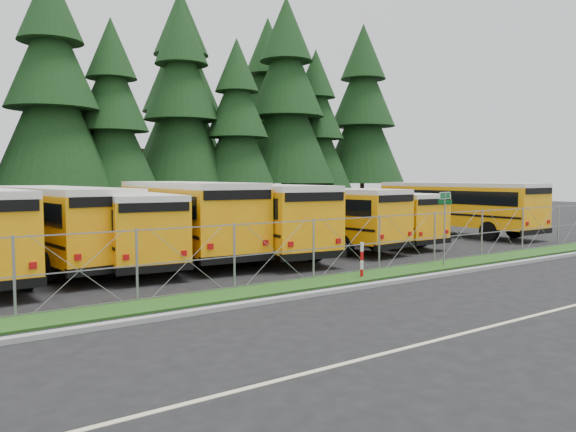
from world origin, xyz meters
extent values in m
plane|color=black|center=(0.00, 0.00, 0.00)|extent=(120.00, 120.00, 0.00)
cube|color=gray|center=(0.00, -3.10, 0.06)|extent=(50.00, 0.25, 0.12)
cube|color=#193E11|center=(0.00, -1.70, 0.03)|extent=(50.00, 1.40, 0.06)
cube|color=brown|center=(6.00, 40.00, 3.00)|extent=(22.00, 10.00, 6.00)
cylinder|color=gray|center=(1.61, -1.79, 1.40)|extent=(0.06, 0.06, 2.80)
cube|color=#0B5223|center=(1.61, -1.79, 2.68)|extent=(0.79, 0.20, 0.22)
cube|color=white|center=(1.61, -1.79, 2.68)|extent=(0.82, 0.20, 0.26)
cube|color=#0B5223|center=(1.61, -1.79, 2.44)|extent=(0.14, 0.54, 0.18)
cylinder|color=#B20C0C|center=(-2.60, -1.81, 0.60)|extent=(0.11, 0.11, 1.20)
camera|label=1|loc=(-15.29, -15.51, 3.37)|focal=35.00mm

